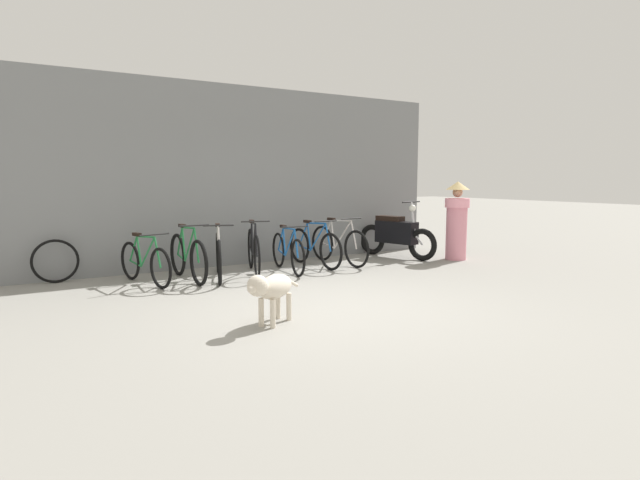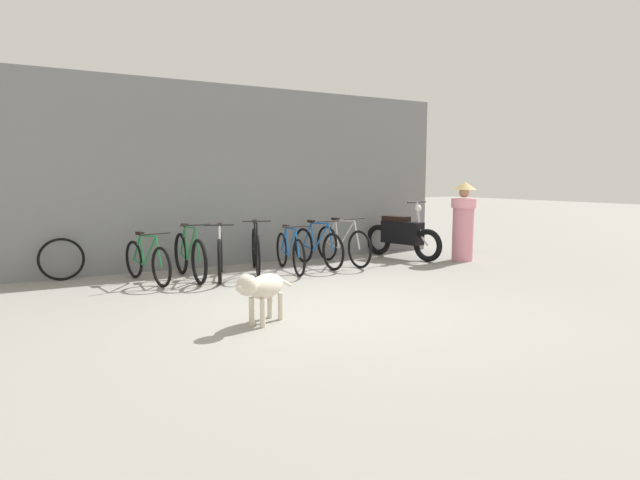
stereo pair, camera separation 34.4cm
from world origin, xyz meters
name	(u,v)px [view 2 (the right image)]	position (x,y,z in m)	size (l,w,h in m)	color
ground_plane	(326,305)	(0.00, 0.00, 0.00)	(60.00, 60.00, 0.00)	gray
shop_wall_back	(234,176)	(0.00, 3.57, 1.64)	(8.91, 0.20, 3.28)	slate
bicycle_0	(147,261)	(-1.76, 2.54, 0.33)	(0.54, 1.54, 0.80)	black
bicycle_1	(190,256)	(-1.11, 2.49, 0.37)	(0.46, 1.69, 0.91)	black
bicycle_2	(220,255)	(-0.65, 2.38, 0.37)	(0.61, 1.64, 0.90)	black
bicycle_3	(256,250)	(0.01, 2.51, 0.38)	(0.60, 1.68, 0.92)	black
bicycle_4	(290,252)	(0.58, 2.36, 0.34)	(0.46, 1.62, 0.82)	black
bicycle_5	(318,247)	(1.23, 2.58, 0.35)	(0.46, 1.67, 0.87)	black
bicycle_6	(342,245)	(1.75, 2.57, 0.37)	(0.46, 1.72, 0.89)	black
motorcycle	(402,235)	(3.19, 2.64, 0.46)	(0.67, 1.84, 1.16)	black
stray_dog	(262,288)	(-1.01, -0.39, 0.41)	(0.87, 0.62, 0.60)	beige
person_in_robes	(463,220)	(4.05, 1.84, 0.81)	(0.48, 0.48, 1.54)	pink
spare_tire_left	(61,259)	(-2.92, 3.32, 0.34)	(0.68, 0.06, 0.68)	black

